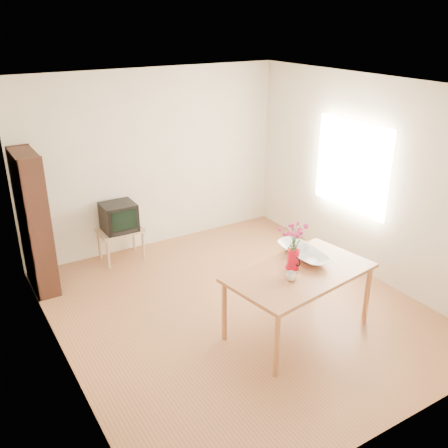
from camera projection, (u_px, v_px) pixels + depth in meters
room at (240, 207)px, 5.49m from camera, size 4.50×4.50×4.50m
table at (299, 277)px, 5.32m from camera, size 1.68×1.12×0.75m
tv_stand at (120, 234)px, 7.04m from camera, size 0.60×0.45×0.46m
bookshelf at (35, 227)px, 6.15m from camera, size 0.28×0.70×1.80m
pitcher at (293, 260)px, 5.31m from camera, size 0.14×0.22×0.22m
flowers at (294, 236)px, 5.20m from camera, size 0.25×0.25×0.35m
mug at (291, 276)px, 5.10m from camera, size 0.16×0.16×0.09m
bowl at (304, 237)px, 5.52m from camera, size 0.52×0.52×0.46m
teacup_a at (301, 242)px, 5.52m from camera, size 0.10×0.10×0.07m
teacup_b at (306, 240)px, 5.58m from camera, size 0.08×0.08×0.07m
television at (118, 216)px, 6.95m from camera, size 0.45×0.43×0.39m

